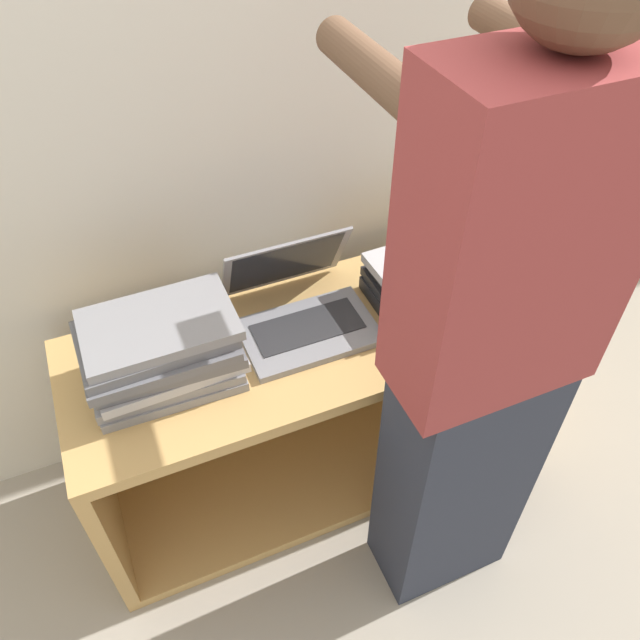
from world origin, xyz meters
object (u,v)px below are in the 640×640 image
laptop_open (301,309)px  person (485,357)px  laptop_stack_right (436,279)px  laptop_stack_left (162,351)px

laptop_open → person: bearing=-65.1°
laptop_stack_right → laptop_open: bearing=171.5°
laptop_open → laptop_stack_right: 0.38m
laptop_open → laptop_stack_left: bearing=-171.6°
laptop_stack_left → laptop_open: bearing=8.4°
laptop_open → laptop_stack_left: laptop_open is taller
laptop_stack_left → laptop_stack_right: laptop_stack_left is taller
laptop_stack_left → person: (0.59, -0.41, 0.15)m
laptop_stack_left → person: size_ratio=0.22×
laptop_open → laptop_stack_left: 0.38m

